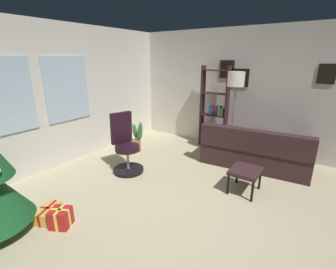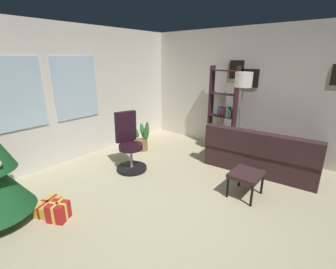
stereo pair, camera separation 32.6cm
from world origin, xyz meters
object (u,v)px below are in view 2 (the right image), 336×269
(couch, at_px, (270,154))
(bookshelf, at_px, (222,113))
(footstool, at_px, (246,176))
(floor_lamp, at_px, (243,88))
(gift_box_gold, at_px, (48,207))
(gift_box_red, at_px, (58,211))
(potted_plant, at_px, (143,138))
(office_chair, at_px, (129,148))

(couch, distance_m, bookshelf, 1.41)
(footstool, relative_size, bookshelf, 0.26)
(couch, xyz_separation_m, floor_lamp, (-0.04, 0.65, 1.20))
(gift_box_gold, distance_m, bookshelf, 3.87)
(couch, height_order, gift_box_red, couch)
(footstool, bearing_deg, potted_plant, 82.02)
(office_chair, distance_m, floor_lamp, 2.43)
(gift_box_gold, xyz_separation_m, bookshelf, (3.74, -0.64, 0.74))
(bookshelf, distance_m, floor_lamp, 0.98)
(footstool, bearing_deg, gift_box_red, 142.09)
(gift_box_red, bearing_deg, potted_plant, 20.79)
(office_chair, height_order, floor_lamp, floor_lamp)
(office_chair, xyz_separation_m, floor_lamp, (1.69, -1.38, 1.06))
(gift_box_gold, distance_m, potted_plant, 2.58)
(floor_lamp, bearing_deg, gift_box_gold, 159.53)
(gift_box_red, relative_size, potted_plant, 0.45)
(gift_box_red, xyz_separation_m, potted_plant, (2.47, 0.94, 0.15))
(gift_box_red, xyz_separation_m, office_chair, (1.61, 0.41, 0.31))
(office_chair, distance_m, potted_plant, 1.02)
(floor_lamp, bearing_deg, bookshelf, 54.39)
(footstool, bearing_deg, bookshelf, 38.02)
(footstool, bearing_deg, office_chair, 103.51)
(bookshelf, xyz_separation_m, floor_lamp, (-0.43, -0.59, 0.66))
(gift_box_gold, bearing_deg, office_chair, 5.08)
(gift_box_gold, bearing_deg, bookshelf, -9.78)
(potted_plant, bearing_deg, gift_box_red, -159.21)
(couch, relative_size, gift_box_red, 6.53)
(gift_box_red, height_order, bookshelf, bookshelf)
(couch, relative_size, gift_box_gold, 5.07)
(gift_box_red, bearing_deg, floor_lamp, -16.33)
(couch, height_order, footstool, couch)
(couch, distance_m, floor_lamp, 1.37)
(gift_box_gold, bearing_deg, couch, -29.28)
(gift_box_red, distance_m, gift_box_gold, 0.27)
(bookshelf, bearing_deg, potted_plant, 133.82)
(footstool, relative_size, potted_plant, 0.71)
(gift_box_gold, relative_size, potted_plant, 0.58)
(floor_lamp, bearing_deg, gift_box_red, 163.67)
(office_chair, bearing_deg, gift_box_red, -165.59)
(gift_box_red, xyz_separation_m, gift_box_gold, (-0.01, 0.27, -0.04))
(gift_box_gold, distance_m, floor_lamp, 3.81)
(footstool, xyz_separation_m, potted_plant, (0.36, 2.58, -0.06))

